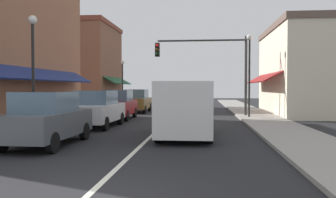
% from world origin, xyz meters
% --- Properties ---
extents(ground_plane, '(80.00, 80.00, 0.00)m').
position_xyz_m(ground_plane, '(0.00, 18.00, 0.00)').
color(ground_plane, black).
extents(sidewalk_left, '(2.60, 56.00, 0.12)m').
position_xyz_m(sidewalk_left, '(-5.50, 18.00, 0.06)').
color(sidewalk_left, '#A39E99').
rests_on(sidewalk_left, ground).
extents(sidewalk_right, '(2.60, 56.00, 0.12)m').
position_xyz_m(sidewalk_right, '(5.50, 18.00, 0.06)').
color(sidewalk_right, gray).
rests_on(sidewalk_right, ground).
extents(lane_center_stripe, '(0.14, 52.00, 0.01)m').
position_xyz_m(lane_center_stripe, '(0.00, 18.00, 0.00)').
color(lane_center_stripe, silver).
rests_on(lane_center_stripe, ground).
extents(storefront_right_block, '(5.77, 10.20, 6.25)m').
position_xyz_m(storefront_right_block, '(9.02, 20.00, 3.13)').
color(storefront_right_block, beige).
rests_on(storefront_right_block, ground).
extents(storefront_far_left, '(6.38, 8.20, 8.15)m').
position_xyz_m(storefront_far_left, '(-9.33, 28.00, 4.08)').
color(storefront_far_left, brown).
rests_on(storefront_far_left, ground).
extents(parked_car_nearest_left, '(1.80, 4.11, 1.77)m').
position_xyz_m(parked_car_nearest_left, '(-3.09, 5.43, 0.88)').
color(parked_car_nearest_left, '#4C5156').
rests_on(parked_car_nearest_left, ground).
extents(parked_car_second_left, '(1.85, 4.13, 1.77)m').
position_xyz_m(parked_car_second_left, '(-3.04, 10.82, 0.88)').
color(parked_car_second_left, silver).
rests_on(parked_car_second_left, ground).
extents(parked_car_third_left, '(1.86, 4.14, 1.77)m').
position_xyz_m(parked_car_third_left, '(-3.10, 15.13, 0.88)').
color(parked_car_third_left, maroon).
rests_on(parked_car_third_left, ground).
extents(parked_car_far_left, '(1.81, 4.11, 1.77)m').
position_xyz_m(parked_car_far_left, '(-3.05, 21.03, 0.88)').
color(parked_car_far_left, brown).
rests_on(parked_car_far_left, ground).
extents(van_in_lane, '(2.02, 5.19, 2.12)m').
position_xyz_m(van_in_lane, '(1.36, 8.00, 1.15)').
color(van_in_lane, silver).
rests_on(van_in_lane, ground).
extents(traffic_signal_mast_arm, '(6.02, 0.50, 5.25)m').
position_xyz_m(traffic_signal_mast_arm, '(2.60, 17.56, 3.67)').
color(traffic_signal_mast_arm, '#333333').
rests_on(traffic_signal_mast_arm, ground).
extents(street_lamp_left_near, '(0.36, 0.36, 4.89)m').
position_xyz_m(street_lamp_left_near, '(-4.99, 8.30, 3.28)').
color(street_lamp_left_near, black).
rests_on(street_lamp_left_near, ground).
extents(street_lamp_right_mid, '(0.36, 0.36, 5.15)m').
position_xyz_m(street_lamp_right_mid, '(4.84, 16.26, 3.44)').
color(street_lamp_right_mid, black).
rests_on(street_lamp_right_mid, ground).
extents(street_lamp_left_far, '(0.36, 0.36, 4.32)m').
position_xyz_m(street_lamp_left_far, '(-5.06, 24.83, 2.95)').
color(street_lamp_left_far, black).
rests_on(street_lamp_left_far, ground).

